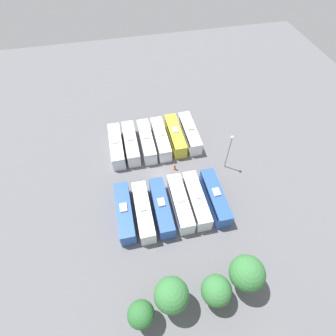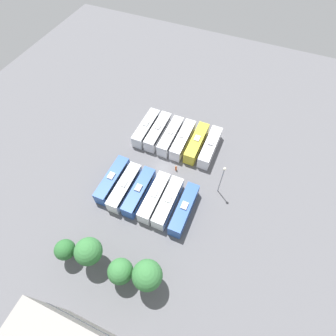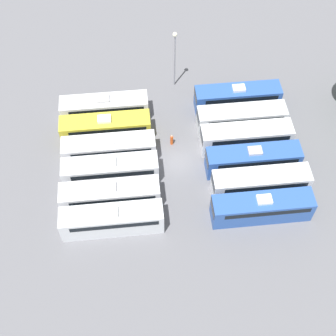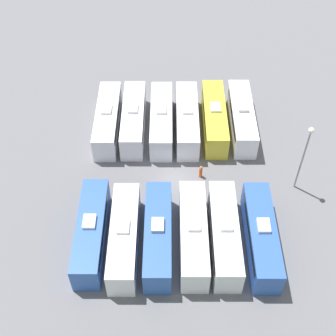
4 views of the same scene
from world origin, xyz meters
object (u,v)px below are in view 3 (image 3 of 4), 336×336
(bus_6, at_px, (238,97))
(bus_7, at_px, (242,118))
(bus_4, at_px, (111,195))
(bus_11, at_px, (262,207))
(bus_2, at_px, (109,149))
(bus_1, at_px, (106,128))
(bus_5, at_px, (112,219))
(worker_person, at_px, (172,140))
(light_pole, at_px, (175,51))
(bus_10, at_px, (261,182))
(bus_8, at_px, (246,136))
(bus_0, at_px, (105,108))
(bus_9, at_px, (253,159))
(bus_3, at_px, (111,170))

(bus_6, bearing_deg, bus_7, -2.85)
(bus_4, bearing_deg, bus_11, 78.82)
(bus_2, height_order, bus_11, same)
(bus_1, relative_size, bus_5, 1.00)
(worker_person, relative_size, light_pole, 0.19)
(bus_6, bearing_deg, bus_11, -1.43)
(bus_10, xyz_separation_m, light_pole, (-18.22, -7.86, 4.11))
(bus_8, bearing_deg, bus_4, -68.07)
(bus_6, distance_m, bus_7, 3.56)
(bus_11, relative_size, light_pole, 1.26)
(bus_1, xyz_separation_m, worker_person, (1.97, 7.95, -0.99))
(bus_4, xyz_separation_m, bus_7, (-9.76, 16.69, 0.00))
(bus_6, height_order, bus_8, same)
(bus_1, relative_size, bus_7, 1.00)
(bus_0, distance_m, bus_2, 6.68)
(bus_0, xyz_separation_m, bus_9, (9.92, 17.13, 0.00))
(bus_1, xyz_separation_m, bus_11, (13.12, 16.71, 0.00))
(bus_8, xyz_separation_m, bus_10, (6.73, 0.31, 0.00))
(bus_10, bearing_deg, bus_4, -90.02)
(bus_9, height_order, bus_11, same)
(bus_10, relative_size, worker_person, 6.72)
(bus_5, xyz_separation_m, light_pole, (-21.33, 9.06, 4.11))
(bus_11, relative_size, worker_person, 6.72)
(bus_4, height_order, bus_8, same)
(bus_0, distance_m, bus_7, 17.34)
(bus_4, height_order, bus_7, same)
(bus_1, xyz_separation_m, bus_6, (-3.44, 17.12, 0.00))
(bus_0, bearing_deg, bus_7, 78.57)
(bus_6, height_order, bus_9, same)
(bus_11, bearing_deg, bus_4, -101.18)
(bus_4, distance_m, bus_9, 17.14)
(bus_10, bearing_deg, bus_8, -177.34)
(bus_3, bearing_deg, bus_5, -0.28)
(bus_1, relative_size, bus_6, 1.00)
(bus_6, relative_size, bus_9, 1.00)
(bus_7, distance_m, light_pole, 12.05)
(bus_8, distance_m, bus_9, 3.45)
(bus_2, height_order, worker_person, bus_2)
(bus_8, distance_m, bus_11, 9.98)
(bus_1, relative_size, bus_3, 1.00)
(bus_5, xyz_separation_m, bus_8, (-9.84, 16.60, 0.00))
(bus_7, relative_size, bus_8, 1.00)
(bus_3, relative_size, bus_6, 1.00)
(bus_10, height_order, worker_person, bus_10)
(bus_1, distance_m, bus_5, 12.98)
(bus_7, bearing_deg, bus_5, -52.20)
(bus_8, height_order, bus_9, same)
(bus_0, relative_size, bus_5, 1.00)
(bus_3, distance_m, bus_11, 17.63)
(bus_2, height_order, bus_4, same)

